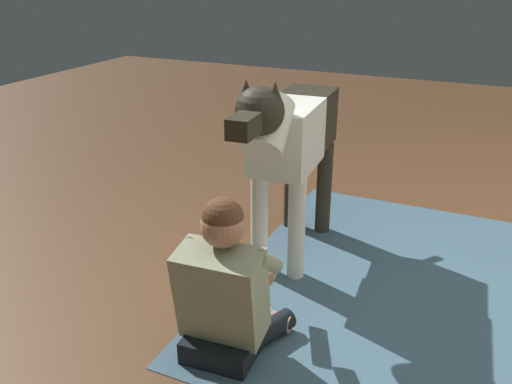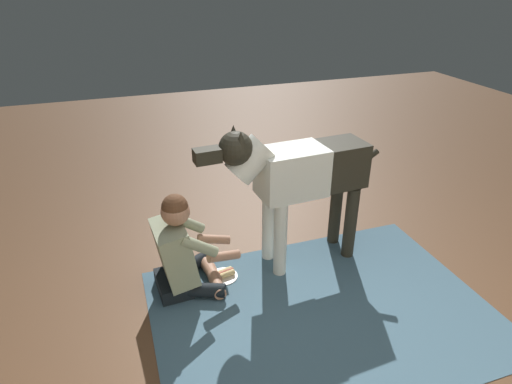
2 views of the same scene
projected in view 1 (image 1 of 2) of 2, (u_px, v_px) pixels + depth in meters
name	position (u px, v px, depth m)	size (l,w,h in m)	color
ground_plane	(362.00, 302.00, 3.12)	(13.13, 13.13, 0.00)	brown
area_rug	(386.00, 284.00, 3.29)	(2.43, 1.76, 0.01)	#436274
person_sitting_on_floor	(226.00, 290.00, 2.63)	(0.66, 0.58, 0.82)	black
large_dog	(290.00, 140.00, 3.28)	(1.57, 0.39, 1.25)	silver
hot_dog_on_plate	(251.00, 308.00, 3.03)	(0.23, 0.23, 0.06)	white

